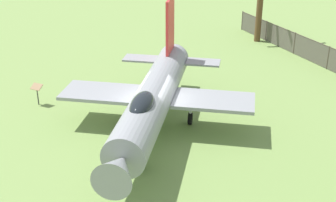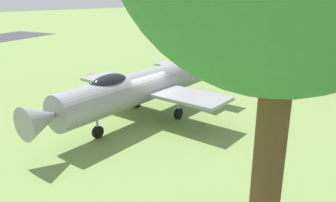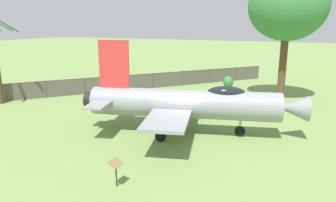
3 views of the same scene
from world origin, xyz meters
The scene contains 3 objects.
ground_plane centered at (0.00, 0.00, 0.00)m, with size 200.00×200.00×0.00m, color #75934C.
display_jet centered at (0.34, 0.09, 1.85)m, with size 12.71×9.31×5.42m.
info_plaque centered at (-0.10, -6.97, 0.85)m, with size 0.40×0.60×1.14m.
Camera 1 is at (17.02, 8.73, 10.37)m, focal length 49.25 mm.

